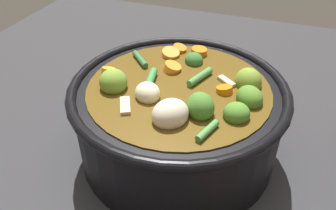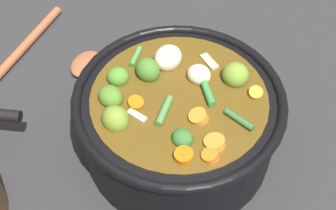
{
  "view_description": "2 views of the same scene",
  "coord_description": "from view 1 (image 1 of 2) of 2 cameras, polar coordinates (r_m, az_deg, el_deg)",
  "views": [
    {
      "loc": [
        -0.11,
        0.36,
        0.36
      ],
      "look_at": [
        0.01,
        0.01,
        0.09
      ],
      "focal_mm": 36.57,
      "sensor_mm": 36.0,
      "label": 1
    },
    {
      "loc": [
        -0.03,
        -0.4,
        0.58
      ],
      "look_at": [
        -0.01,
        0.0,
        0.09
      ],
      "focal_mm": 48.39,
      "sensor_mm": 36.0,
      "label": 2
    }
  ],
  "objects": [
    {
      "name": "cooking_pot",
      "position": [
        0.48,
        1.71,
        -2.01
      ],
      "size": [
        0.29,
        0.29,
        0.14
      ],
      "color": "black",
      "rests_on": "ground_plane"
    },
    {
      "name": "ground_plane",
      "position": [
        0.52,
        1.56,
        -7.35
      ],
      "size": [
        1.1,
        1.1,
        0.0
      ],
      "primitive_type": "plane",
      "color": "#2D2D30"
    }
  ]
}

